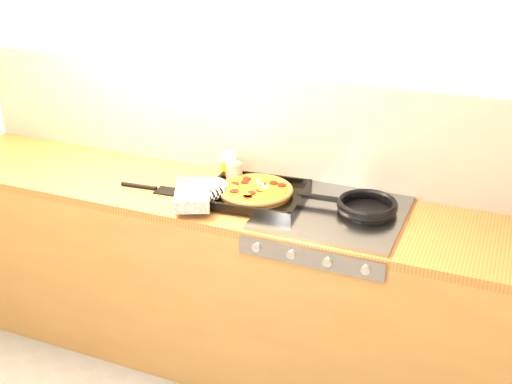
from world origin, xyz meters
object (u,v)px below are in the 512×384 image
at_px(juice_glass, 229,166).
at_px(tomato_can, 235,174).
at_px(frying_pan, 366,206).
at_px(pizza_on_tray, 239,192).

bearing_deg(juice_glass, tomato_can, -44.44).
bearing_deg(juice_glass, frying_pan, -9.71).
height_order(pizza_on_tray, juice_glass, juice_glass).
xyz_separation_m(pizza_on_tray, tomato_can, (-0.09, 0.16, 0.01)).
height_order(tomato_can, juice_glass, juice_glass).
distance_m(frying_pan, tomato_can, 0.65).
bearing_deg(tomato_can, frying_pan, -5.96).
height_order(pizza_on_tray, frying_pan, pizza_on_tray).
distance_m(pizza_on_tray, frying_pan, 0.56).
xyz_separation_m(pizza_on_tray, frying_pan, (0.55, 0.09, -0.01)).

